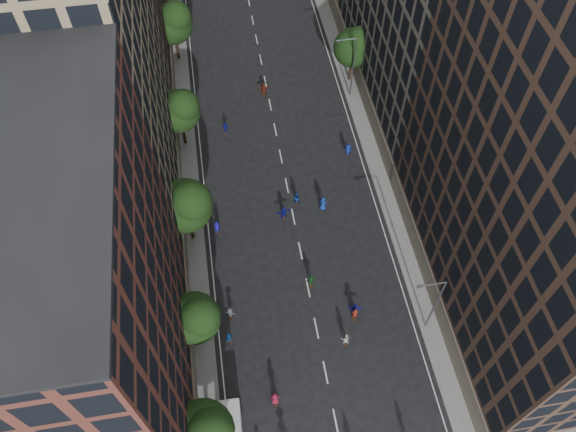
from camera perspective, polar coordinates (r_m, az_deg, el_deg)
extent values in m
plane|color=black|center=(70.74, -1.24, 8.48)|extent=(240.00, 240.00, 0.00)
cube|color=slate|center=(75.94, -11.29, 11.35)|extent=(4.00, 105.00, 0.15)
cube|color=slate|center=(77.93, 6.90, 13.46)|extent=(4.00, 105.00, 0.15)
cube|color=brown|center=(43.01, -21.51, -9.30)|extent=(14.00, 22.00, 30.00)
cube|color=#917E5F|center=(56.64, -20.72, 13.90)|extent=(14.00, 26.00, 34.00)
cube|color=#473126|center=(47.92, 26.43, 3.65)|extent=(14.00, 30.00, 36.00)
sphere|color=black|center=(47.62, -8.70, -20.88)|extent=(5.20, 5.20, 5.20)
cylinder|color=black|center=(54.47, -9.01, -11.68)|extent=(0.36, 0.36, 3.70)
sphere|color=black|center=(51.44, -9.50, -10.19)|extent=(4.80, 4.80, 4.80)
sphere|color=black|center=(50.10, -8.96, -10.02)|extent=(3.60, 3.60, 3.60)
cylinder|color=black|center=(60.16, -9.86, -1.11)|extent=(0.36, 0.36, 4.22)
sphere|color=black|center=(57.06, -10.40, 1.04)|extent=(5.60, 5.60, 5.60)
sphere|color=black|center=(55.55, -9.87, 1.52)|extent=(4.20, 4.20, 4.20)
cylinder|color=black|center=(69.22, -10.58, 8.35)|extent=(0.36, 0.36, 3.87)
sphere|color=black|center=(66.75, -11.04, 10.42)|extent=(5.00, 5.00, 5.00)
sphere|color=black|center=(65.49, -10.64, 10.97)|extent=(3.75, 3.75, 3.75)
cylinder|color=black|center=(81.13, -11.24, 16.50)|extent=(0.36, 0.36, 4.05)
sphere|color=black|center=(78.94, -11.69, 18.58)|extent=(5.40, 5.40, 5.40)
sphere|color=black|center=(77.69, -11.33, 19.22)|extent=(4.05, 4.05, 4.05)
cylinder|color=black|center=(76.94, 6.35, 14.65)|extent=(0.36, 0.36, 3.74)
sphere|color=black|center=(74.79, 6.60, 16.63)|extent=(5.00, 5.00, 5.00)
sphere|color=black|center=(73.80, 7.28, 17.18)|extent=(3.75, 3.75, 3.75)
cylinder|color=#595B60|center=(53.78, 14.69, -8.80)|extent=(0.18, 0.18, 9.00)
cylinder|color=#595B60|center=(49.52, 14.48, -6.74)|extent=(2.40, 0.12, 0.12)
cube|color=#595B60|center=(49.22, 13.27, -6.98)|extent=(0.50, 0.22, 0.15)
cylinder|color=#595B60|center=(72.92, 6.62, 14.67)|extent=(0.18, 0.18, 9.00)
cylinder|color=#595B60|center=(69.83, 5.99, 17.40)|extent=(2.40, 0.12, 0.12)
cube|color=#595B60|center=(69.62, 5.06, 17.30)|extent=(0.50, 0.22, 0.15)
cube|color=silver|center=(51.82, -5.98, -20.27)|extent=(2.21, 3.64, 2.18)
cylinder|color=black|center=(53.29, -7.11, -19.21)|extent=(0.27, 0.76, 0.75)
cylinder|color=black|center=(53.16, -4.86, -19.02)|extent=(0.27, 0.76, 0.75)
imported|color=#124496|center=(55.08, -5.99, -12.20)|extent=(1.01, 0.75, 1.59)
imported|color=#1C16B7|center=(56.45, 6.79, -9.35)|extent=(1.48, 0.83, 1.52)
imported|color=maroon|center=(52.70, -1.32, -18.07)|extent=(0.94, 0.64, 1.86)
imported|color=maroon|center=(56.08, 6.80, -9.85)|extent=(0.70, 0.50, 1.77)
imported|color=#B4B3AF|center=(54.92, 5.85, -12.32)|extent=(1.00, 0.87, 1.77)
imported|color=#46464C|center=(56.17, -5.87, -9.78)|extent=(1.11, 0.87, 1.51)
imported|color=#1C5D26|center=(57.38, 2.35, -6.58)|extent=(1.06, 0.45, 1.81)
imported|color=#121493|center=(61.86, -0.44, 0.32)|extent=(1.64, 0.73, 1.70)
imported|color=#123298|center=(62.55, 3.57, 1.23)|extent=(1.10, 0.90, 1.93)
imported|color=#1C16B2|center=(61.09, -7.22, -1.17)|extent=(0.81, 0.65, 1.94)
imported|color=#13359F|center=(63.08, 0.85, 1.83)|extent=(0.94, 0.81, 1.67)
imported|color=#122799|center=(67.91, 6.11, 6.63)|extent=(1.27, 0.98, 1.74)
imported|color=#121A93|center=(70.57, -6.36, 8.90)|extent=(1.03, 0.67, 1.64)
imported|color=maroon|center=(75.14, -2.48, 12.75)|extent=(1.58, 0.58, 1.68)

